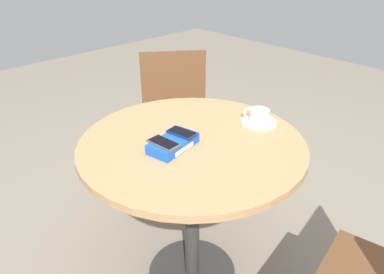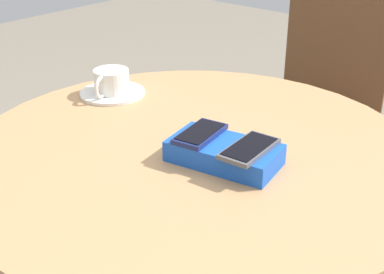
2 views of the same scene
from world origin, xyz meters
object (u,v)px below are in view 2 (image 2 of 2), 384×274
(saucer, at_px, (112,93))
(chair_near_window, at_px, (318,125))
(phone_gray, at_px, (249,148))
(coffee_cup, at_px, (111,81))
(round_table, at_px, (192,202))
(phone_box, at_px, (224,153))
(phone_navy, at_px, (200,134))

(saucer, distance_m, chair_near_window, 0.83)
(phone_gray, height_order, coffee_cup, coffee_cup)
(coffee_cup, bearing_deg, phone_gray, 169.42)
(round_table, height_order, coffee_cup, coffee_cup)
(phone_gray, relative_size, chair_near_window, 0.14)
(saucer, relative_size, chair_near_window, 0.18)
(round_table, bearing_deg, phone_box, 172.04)
(phone_navy, bearing_deg, phone_box, -173.06)
(round_table, xyz_separation_m, chair_near_window, (0.14, -0.84, -0.15))
(phone_navy, height_order, coffee_cup, coffee_cup)
(phone_box, relative_size, coffee_cup, 1.91)
(phone_box, relative_size, phone_gray, 1.70)
(phone_navy, bearing_deg, chair_near_window, -78.31)
(phone_gray, bearing_deg, saucer, -10.88)
(phone_box, distance_m, saucer, 0.44)
(phone_box, height_order, chair_near_window, chair_near_window)
(phone_gray, bearing_deg, coffee_cup, -10.58)
(round_table, xyz_separation_m, phone_gray, (-0.14, 0.01, 0.18))
(coffee_cup, bearing_deg, saucer, -71.76)
(phone_box, height_order, phone_gray, phone_gray)
(phone_box, bearing_deg, coffee_cup, -12.58)
(saucer, bearing_deg, round_table, 165.79)
(round_table, distance_m, chair_near_window, 0.87)
(round_table, xyz_separation_m, phone_navy, (-0.04, 0.02, 0.18))
(coffee_cup, relative_size, chair_near_window, 0.13)
(round_table, height_order, phone_gray, phone_gray)
(phone_navy, bearing_deg, phone_gray, -173.57)
(phone_navy, bearing_deg, round_table, -27.22)
(coffee_cup, xyz_separation_m, chair_near_window, (-0.20, -0.76, -0.33))
(phone_box, distance_m, phone_navy, 0.06)
(round_table, distance_m, phone_gray, 0.23)
(phone_navy, xyz_separation_m, chair_near_window, (0.18, -0.86, -0.34))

